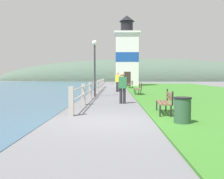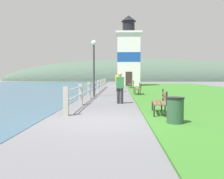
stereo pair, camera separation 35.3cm
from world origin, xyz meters
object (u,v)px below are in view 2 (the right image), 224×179
person_strolling (118,81)px  park_bench_midway (138,88)px  park_bench_far (131,84)px  park_bench_near (161,101)px  lighthouse (128,56)px  person_by_railing (120,87)px  trash_bin (175,111)px  lamp_post (94,58)px

person_strolling → park_bench_midway: bearing=-134.0°
park_bench_midway → park_bench_far: bearing=-89.4°
park_bench_near → lighthouse: 26.54m
lighthouse → park_bench_near: bearing=-89.3°
park_bench_midway → park_bench_far: 9.95m
park_bench_near → person_by_railing: bearing=-62.9°
park_bench_midway → park_bench_far: same height
person_strolling → trash_bin: (1.81, -15.15, -0.56)m
park_bench_midway → lighthouse: size_ratio=0.17×
lamp_post → park_bench_far: bearing=74.3°
lighthouse → trash_bin: 28.44m
person_strolling → park_bench_far: bearing=10.2°
park_bench_midway → trash_bin: (0.27, -11.44, -0.11)m
park_bench_near → park_bench_far: 19.50m
person_strolling → trash_bin: person_strolling is taller
lighthouse → trash_bin: bearing=-89.1°
park_bench_midway → lighthouse: 17.15m
person_strolling → trash_bin: 15.26m
park_bench_near → lighthouse: (-0.32, 26.28, 3.74)m
park_bench_far → person_by_railing: size_ratio=1.21×
park_bench_near → person_by_railing: person_by_railing is taller
person_strolling → person_by_railing: bearing=-155.5°
lighthouse → person_by_railing: (-1.20, -22.48, -3.38)m
trash_bin → person_by_railing: bearing=106.1°
park_bench_midway → lamp_post: lamp_post is taller
lighthouse → person_strolling: lighthouse is taller
lighthouse → person_by_railing: size_ratio=6.00×
person_strolling → lamp_post: (-1.69, -5.04, 1.76)m
park_bench_midway → trash_bin: bearing=91.7°
park_bench_far → lamp_post: size_ratio=0.51×
person_by_railing → person_strolling: bearing=-2.9°
person_strolling → lamp_post: lamp_post is taller
park_bench_midway → lamp_post: bearing=22.9°
park_bench_near → person_by_railing: size_ratio=1.02×
park_bench_near → lighthouse: bearing=-84.1°
park_bench_midway → trash_bin: 11.45m
park_bench_far → person_by_railing: (-1.32, -15.70, 0.36)m
person_strolling → lamp_post: size_ratio=0.46×
park_bench_midway → person_by_railing: person_by_railing is taller
park_bench_far → lamp_post: bearing=70.3°
park_bench_midway → lamp_post: size_ratio=0.43×
park_bench_near → person_strolling: 13.36m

